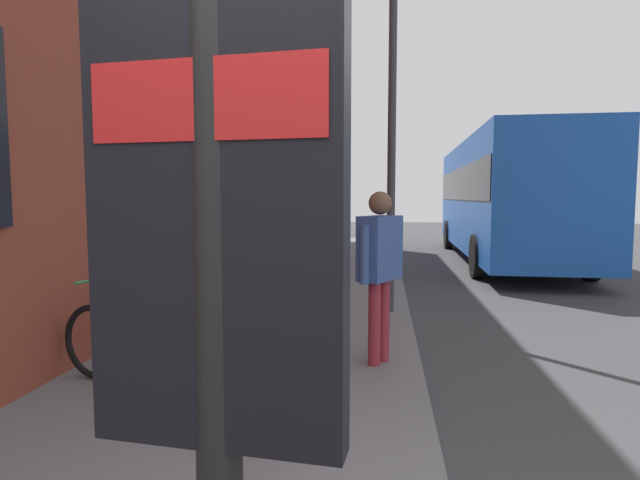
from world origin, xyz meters
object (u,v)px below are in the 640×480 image
(bicycle_leaning_wall, at_px, (139,345))
(street_lamp, at_px, (392,87))
(pedestrian_crossing_street, at_px, (237,243))
(pedestrian_by_facade, at_px, (380,259))
(city_bus, at_px, (504,194))
(transit_info_sign, at_px, (216,258))
(bicycle_nearest_sign, at_px, (175,320))
(bicycle_end_of_row, at_px, (208,304))
(pedestrian_near_bus, at_px, (281,289))

(bicycle_leaning_wall, height_order, street_lamp, street_lamp)
(pedestrian_crossing_street, bearing_deg, pedestrian_by_facade, -126.90)
(city_bus, height_order, pedestrian_crossing_street, city_bus)
(transit_info_sign, relative_size, city_bus, 0.23)
(bicycle_leaning_wall, xyz_separation_m, bicycle_nearest_sign, (0.95, 0.06, 0.00))
(bicycle_leaning_wall, xyz_separation_m, pedestrian_by_facade, (0.96, -2.14, 0.70))
(bicycle_nearest_sign, height_order, pedestrian_crossing_street, pedestrian_crossing_street)
(bicycle_leaning_wall, relative_size, city_bus, 0.16)
(city_bus, relative_size, street_lamp, 1.87)
(bicycle_end_of_row, relative_size, transit_info_sign, 0.72)
(street_lamp, bearing_deg, pedestrian_crossing_street, 115.96)
(bicycle_nearest_sign, xyz_separation_m, pedestrian_by_facade, (0.01, -2.21, 0.70))
(transit_info_sign, distance_m, pedestrian_crossing_street, 5.91)
(city_bus, distance_m, pedestrian_near_bus, 12.37)
(bicycle_end_of_row, xyz_separation_m, street_lamp, (1.61, -2.28, 2.93))
(pedestrian_crossing_street, bearing_deg, city_bus, -32.42)
(city_bus, bearing_deg, pedestrian_by_facade, 160.84)
(pedestrian_near_bus, bearing_deg, street_lamp, -11.06)
(bicycle_nearest_sign, height_order, transit_info_sign, transit_info_sign)
(transit_info_sign, bearing_deg, pedestrian_by_facade, -4.20)
(bicycle_end_of_row, relative_size, pedestrian_by_facade, 0.97)
(bicycle_nearest_sign, bearing_deg, street_lamp, -43.65)
(pedestrian_near_bus, distance_m, street_lamp, 4.83)
(transit_info_sign, bearing_deg, bicycle_leaning_wall, 29.38)
(bicycle_nearest_sign, relative_size, city_bus, 0.17)
(bicycle_end_of_row, distance_m, pedestrian_by_facade, 2.40)
(street_lamp, bearing_deg, city_bus, -23.89)
(bicycle_leaning_wall, bearing_deg, street_lamp, -33.81)
(city_bus, bearing_deg, bicycle_nearest_sign, 150.32)
(pedestrian_near_bus, height_order, pedestrian_by_facade, pedestrian_by_facade)
(bicycle_end_of_row, distance_m, street_lamp, 4.05)
(transit_info_sign, bearing_deg, bicycle_nearest_sign, 24.29)
(pedestrian_by_facade, relative_size, street_lamp, 0.31)
(bicycle_nearest_sign, xyz_separation_m, city_bus, (9.91, -5.65, 1.41))
(transit_info_sign, xyz_separation_m, pedestrian_near_bus, (2.48, 0.37, -0.52))
(pedestrian_near_bus, bearing_deg, pedestrian_crossing_street, 21.49)
(bicycle_leaning_wall, xyz_separation_m, bicycle_end_of_row, (1.80, -0.01, 0.00))
(bicycle_end_of_row, bearing_deg, bicycle_nearest_sign, 175.03)
(bicycle_leaning_wall, relative_size, pedestrian_by_facade, 0.97)
(bicycle_leaning_wall, bearing_deg, pedestrian_near_bus, -118.04)
(bicycle_end_of_row, distance_m, transit_info_sign, 5.51)
(bicycle_leaning_wall, height_order, pedestrian_by_facade, pedestrian_by_facade)
(transit_info_sign, bearing_deg, street_lamp, -3.89)
(transit_info_sign, xyz_separation_m, street_lamp, (6.67, -0.45, 1.72))
(city_bus, height_order, pedestrian_by_facade, city_bus)
(transit_info_sign, height_order, street_lamp, street_lamp)
(bicycle_leaning_wall, xyz_separation_m, city_bus, (10.86, -5.59, 1.41))
(bicycle_nearest_sign, height_order, street_lamp, street_lamp)
(bicycle_nearest_sign, distance_m, transit_info_sign, 4.77)
(city_bus, bearing_deg, pedestrian_near_bus, 160.52)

